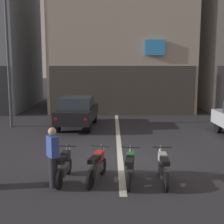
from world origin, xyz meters
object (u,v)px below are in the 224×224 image
object	(u,v)px
motorcycle_black_row_leftmost	(63,166)
motorcycle_green_row_centre	(129,167)
person_by_motorcycles	(52,157)
car_black_crossing_near	(77,111)
motorcycle_red_row_left_mid	(96,166)
motorcycle_silver_row_right_mid	(162,167)
street_lamp	(6,44)

from	to	relation	value
motorcycle_black_row_leftmost	motorcycle_green_row_centre	size ratio (longest dim) A/B	1.00
motorcycle_black_row_leftmost	person_by_motorcycles	xyz separation A→B (m)	(-0.23, -0.43, 0.40)
person_by_motorcycles	car_black_crossing_near	bearing A→B (deg)	91.56
car_black_crossing_near	motorcycle_black_row_leftmost	bearing A→B (deg)	-86.62
motorcycle_red_row_left_mid	motorcycle_silver_row_right_mid	bearing A→B (deg)	-4.14
car_black_crossing_near	motorcycle_black_row_leftmost	xyz separation A→B (m)	(0.45, -7.60, -0.43)
motorcycle_green_row_centre	street_lamp	bearing A→B (deg)	126.97
motorcycle_black_row_leftmost	motorcycle_green_row_centre	world-z (taller)	same
motorcycle_red_row_left_mid	motorcycle_silver_row_right_mid	size ratio (longest dim) A/B	0.97
street_lamp	motorcycle_silver_row_right_mid	xyz separation A→B (m)	(6.82, -7.80, -3.90)
street_lamp	motorcycle_green_row_centre	bearing A→B (deg)	-53.03
car_black_crossing_near	motorcycle_green_row_centre	distance (m)	8.09
car_black_crossing_near	person_by_motorcycles	world-z (taller)	person_by_motorcycles
car_black_crossing_near	motorcycle_green_row_centre	size ratio (longest dim) A/B	2.52
street_lamp	motorcycle_red_row_left_mid	world-z (taller)	street_lamp
street_lamp	motorcycle_red_row_left_mid	distance (m)	9.92
motorcycle_black_row_leftmost	motorcycle_red_row_left_mid	xyz separation A→B (m)	(0.94, 0.00, 0.00)
car_black_crossing_near	motorcycle_green_row_centre	bearing A→B (deg)	-73.22
car_black_crossing_near	motorcycle_black_row_leftmost	size ratio (longest dim) A/B	2.51
motorcycle_black_row_leftmost	motorcycle_red_row_left_mid	size ratio (longest dim) A/B	1.03
street_lamp	motorcycle_silver_row_right_mid	bearing A→B (deg)	-48.84
car_black_crossing_near	street_lamp	distance (m)	4.96
motorcycle_red_row_left_mid	person_by_motorcycles	world-z (taller)	person_by_motorcycles
motorcycle_black_row_leftmost	motorcycle_green_row_centre	bearing A→B (deg)	-4.32
motorcycle_red_row_left_mid	motorcycle_green_row_centre	distance (m)	0.95
motorcycle_red_row_left_mid	street_lamp	bearing A→B (deg)	122.80
motorcycle_red_row_left_mid	car_black_crossing_near	bearing A→B (deg)	100.40
street_lamp	motorcycle_black_row_leftmost	world-z (taller)	street_lamp
person_by_motorcycles	motorcycle_green_row_centre	bearing A→B (deg)	7.81
motorcycle_silver_row_right_mid	motorcycle_green_row_centre	bearing A→B (deg)	-179.43
motorcycle_green_row_centre	motorcycle_black_row_leftmost	bearing A→B (deg)	175.68
person_by_motorcycles	motorcycle_silver_row_right_mid	bearing A→B (deg)	5.60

